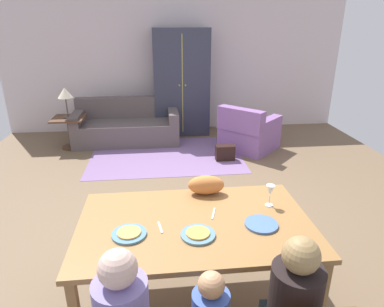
{
  "coord_description": "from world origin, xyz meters",
  "views": [
    {
      "loc": [
        -0.44,
        -3.63,
        2.18
      ],
      "look_at": [
        -0.07,
        -0.26,
        0.85
      ],
      "focal_mm": 31.3,
      "sensor_mm": 36.0,
      "label": 1
    }
  ],
  "objects_px": {
    "cat": "(206,185)",
    "armchair": "(248,133)",
    "armoire": "(181,83)",
    "handbag": "(225,153)",
    "plate_near_woman": "(261,224)",
    "wine_glass": "(270,191)",
    "dining_table": "(195,229)",
    "table_lamp": "(65,94)",
    "plate_near_man": "(129,234)",
    "side_table": "(70,128)",
    "plate_near_child": "(198,235)",
    "couch": "(127,126)"
  },
  "relations": [
    {
      "from": "cat",
      "to": "armchair",
      "type": "distance_m",
      "value": 3.31
    },
    {
      "from": "armoire",
      "to": "handbag",
      "type": "xyz_separation_m",
      "value": [
        0.61,
        -1.61,
        -0.92
      ]
    },
    {
      "from": "plate_near_woman",
      "to": "wine_glass",
      "type": "relative_size",
      "value": 1.34
    },
    {
      "from": "dining_table",
      "to": "table_lamp",
      "type": "bearing_deg",
      "value": 115.43
    },
    {
      "from": "plate_near_man",
      "to": "armchair",
      "type": "height_order",
      "value": "armchair"
    },
    {
      "from": "dining_table",
      "to": "plate_near_man",
      "type": "relative_size",
      "value": 7.11
    },
    {
      "from": "side_table",
      "to": "plate_near_child",
      "type": "bearing_deg",
      "value": -65.56
    },
    {
      "from": "wine_glass",
      "to": "armoire",
      "type": "xyz_separation_m",
      "value": [
        -0.38,
        4.43,
        0.16
      ]
    },
    {
      "from": "cat",
      "to": "table_lamp",
      "type": "height_order",
      "value": "table_lamp"
    },
    {
      "from": "armchair",
      "to": "couch",
      "type": "bearing_deg",
      "value": 162.58
    },
    {
      "from": "dining_table",
      "to": "table_lamp",
      "type": "relative_size",
      "value": 3.29
    },
    {
      "from": "plate_near_man",
      "to": "side_table",
      "type": "height_order",
      "value": "plate_near_man"
    },
    {
      "from": "plate_near_child",
      "to": "armoire",
      "type": "distance_m",
      "value": 4.81
    },
    {
      "from": "plate_near_child",
      "to": "wine_glass",
      "type": "bearing_deg",
      "value": 29.35
    },
    {
      "from": "armchair",
      "to": "plate_near_man",
      "type": "bearing_deg",
      "value": -117.46
    },
    {
      "from": "wine_glass",
      "to": "handbag",
      "type": "bearing_deg",
      "value": 85.48
    },
    {
      "from": "side_table",
      "to": "couch",
      "type": "bearing_deg",
      "value": 14.33
    },
    {
      "from": "handbag",
      "to": "couch",
      "type": "bearing_deg",
      "value": 145.85
    },
    {
      "from": "plate_near_man",
      "to": "armoire",
      "type": "xyz_separation_m",
      "value": [
        0.75,
        4.73,
        0.28
      ]
    },
    {
      "from": "couch",
      "to": "plate_near_child",
      "type": "bearing_deg",
      "value": -79.01
    },
    {
      "from": "plate_near_man",
      "to": "cat",
      "type": "relative_size",
      "value": 0.78
    },
    {
      "from": "couch",
      "to": "armoire",
      "type": "distance_m",
      "value": 1.41
    },
    {
      "from": "cat",
      "to": "armoire",
      "type": "distance_m",
      "value": 4.18
    },
    {
      "from": "plate_near_man",
      "to": "side_table",
      "type": "bearing_deg",
      "value": 108.76
    },
    {
      "from": "dining_table",
      "to": "plate_near_man",
      "type": "bearing_deg",
      "value": -166.22
    },
    {
      "from": "dining_table",
      "to": "wine_glass",
      "type": "height_order",
      "value": "wine_glass"
    },
    {
      "from": "table_lamp",
      "to": "handbag",
      "type": "bearing_deg",
      "value": -18.3
    },
    {
      "from": "handbag",
      "to": "plate_near_child",
      "type": "bearing_deg",
      "value": -105.17
    },
    {
      "from": "table_lamp",
      "to": "handbag",
      "type": "xyz_separation_m",
      "value": [
        2.72,
        -0.9,
        -0.88
      ]
    },
    {
      "from": "wine_glass",
      "to": "side_table",
      "type": "bearing_deg",
      "value": 123.83
    },
    {
      "from": "table_lamp",
      "to": "handbag",
      "type": "relative_size",
      "value": 1.69
    },
    {
      "from": "dining_table",
      "to": "armchair",
      "type": "relative_size",
      "value": 1.47
    },
    {
      "from": "cat",
      "to": "plate_near_man",
      "type": "bearing_deg",
      "value": -135.4
    },
    {
      "from": "wine_glass",
      "to": "handbag",
      "type": "height_order",
      "value": "wine_glass"
    },
    {
      "from": "armchair",
      "to": "side_table",
      "type": "relative_size",
      "value": 2.08
    },
    {
      "from": "armchair",
      "to": "handbag",
      "type": "distance_m",
      "value": 0.71
    },
    {
      "from": "plate_near_man",
      "to": "handbag",
      "type": "distance_m",
      "value": 3.47
    },
    {
      "from": "cat",
      "to": "table_lamp",
      "type": "bearing_deg",
      "value": 123.39
    },
    {
      "from": "plate_near_child",
      "to": "armoire",
      "type": "height_order",
      "value": "armoire"
    },
    {
      "from": "side_table",
      "to": "armchair",
      "type": "bearing_deg",
      "value": -7.72
    },
    {
      "from": "wine_glass",
      "to": "armchair",
      "type": "xyz_separation_m",
      "value": [
        0.74,
        3.29,
        -0.57
      ]
    },
    {
      "from": "plate_near_child",
      "to": "handbag",
      "type": "bearing_deg",
      "value": 74.83
    },
    {
      "from": "plate_near_man",
      "to": "plate_near_child",
      "type": "relative_size",
      "value": 1.0
    },
    {
      "from": "plate_near_woman",
      "to": "armchair",
      "type": "relative_size",
      "value": 0.21
    },
    {
      "from": "plate_near_child",
      "to": "table_lamp",
      "type": "relative_size",
      "value": 0.46
    },
    {
      "from": "plate_near_man",
      "to": "armchair",
      "type": "distance_m",
      "value": 4.07
    },
    {
      "from": "wine_glass",
      "to": "plate_near_child",
      "type": "bearing_deg",
      "value": -150.65
    },
    {
      "from": "wine_glass",
      "to": "side_table",
      "type": "xyz_separation_m",
      "value": [
        -2.5,
        3.73,
        -0.52
      ]
    },
    {
      "from": "couch",
      "to": "handbag",
      "type": "relative_size",
      "value": 6.16
    },
    {
      "from": "wine_glass",
      "to": "armchair",
      "type": "distance_m",
      "value": 3.42
    }
  ]
}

